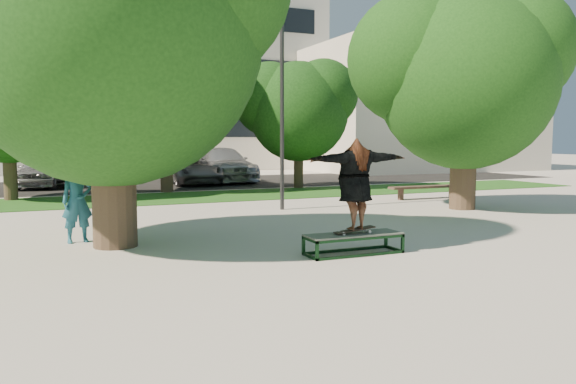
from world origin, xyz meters
name	(u,v)px	position (x,y,z in m)	size (l,w,h in m)	color
ground	(331,240)	(0.00, 0.00, 0.00)	(120.00, 120.00, 0.00)	#ACA59E
grass_strip	(235,195)	(1.00, 9.50, 0.01)	(30.00, 4.00, 0.02)	#194B15
asphalt_strip	(171,183)	(0.00, 16.00, 0.01)	(40.00, 8.00, 0.01)	black
tree_left	(103,14)	(-4.29, 1.09, 4.42)	(6.96, 5.95, 7.12)	#38281E
tree_right	(462,70)	(5.92, 3.08, 4.09)	(6.24, 5.33, 6.51)	#38281E
bg_tree_left	(4,90)	(-6.57, 11.07, 3.73)	(5.28, 4.51, 5.77)	#38281E
bg_tree_mid	(163,89)	(-1.08, 12.08, 4.02)	(5.76, 4.92, 6.24)	#38281E
bg_tree_right	(296,105)	(4.43, 11.57, 3.49)	(5.04, 4.31, 5.43)	#38281E
lamppost	(282,102)	(1.00, 5.00, 3.15)	(0.25, 0.15, 6.11)	#2D2D30
office_building	(93,54)	(-2.00, 31.98, 8.00)	(30.00, 14.12, 16.00)	silver
side_building	(414,111)	(18.00, 22.00, 4.00)	(15.00, 10.00, 8.00)	beige
grind_box	(354,244)	(-0.32, -1.46, 0.19)	(1.80, 0.60, 0.38)	black
skater_rig	(355,184)	(-0.30, -1.46, 1.27)	(2.04, 0.63, 1.72)	white
bystander	(77,201)	(-4.84, 1.76, 0.84)	(0.61, 0.40, 1.67)	#1C556B
bench	(427,188)	(6.84, 5.80, 0.38)	(2.96, 0.42, 0.45)	#47342A
car_silver_a	(42,171)	(-5.51, 16.13, 0.72)	(1.71, 4.25, 1.45)	#A0A0A4
car_dark	(55,172)	(-5.00, 16.50, 0.65)	(1.37, 3.93, 1.30)	black
car_grey	(192,170)	(0.85, 15.40, 0.63)	(2.10, 4.56, 1.27)	slate
car_silver_b	(221,165)	(2.55, 16.35, 0.83)	(2.31, 5.69, 1.65)	#A9A9AD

